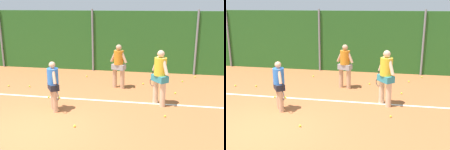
# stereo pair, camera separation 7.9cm
# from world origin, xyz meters

# --- Properties ---
(ground_plane) EXTENTS (27.31, 27.31, 0.00)m
(ground_plane) POSITION_xyz_m (0.00, 2.05, 0.00)
(ground_plane) COLOR #B76638
(hedge_fence_backdrop) EXTENTS (17.38, 0.25, 3.00)m
(hedge_fence_backdrop) POSITION_xyz_m (0.00, 6.95, 1.50)
(hedge_fence_backdrop) COLOR #286023
(hedge_fence_backdrop) RESTS_ON ground_plane
(fence_post_left) EXTENTS (0.10, 0.10, 3.08)m
(fence_post_left) POSITION_xyz_m (-5.01, 6.78, 1.54)
(fence_post_left) COLOR gray
(fence_post_left) RESTS_ON ground_plane
(fence_post_center) EXTENTS (0.10, 0.10, 3.08)m
(fence_post_center) POSITION_xyz_m (0.00, 6.78, 1.54)
(fence_post_center) COLOR gray
(fence_post_center) RESTS_ON ground_plane
(fence_post_right) EXTENTS (0.10, 0.10, 3.08)m
(fence_post_right) POSITION_xyz_m (5.01, 6.78, 1.54)
(fence_post_right) COLOR gray
(fence_post_right) RESTS_ON ground_plane
(court_baseline_paint) EXTENTS (12.70, 0.10, 0.01)m
(court_baseline_paint) POSITION_xyz_m (0.00, 2.52, 0.00)
(court_baseline_paint) COLOR white
(court_baseline_paint) RESTS_ON ground_plane
(player_foreground_near) EXTENTS (0.54, 0.61, 1.61)m
(player_foreground_near) POSITION_xyz_m (0.05, 1.38, 0.90)
(player_foreground_near) COLOR tan
(player_foreground_near) RESTS_ON ground_plane
(player_midcourt) EXTENTS (0.64, 0.65, 1.89)m
(player_midcourt) POSITION_xyz_m (3.36, 2.47, 1.06)
(player_midcourt) COLOR beige
(player_midcourt) RESTS_ON ground_plane
(player_backcourt_far) EXTENTS (0.72, 0.46, 1.79)m
(player_backcourt_far) POSITION_xyz_m (1.73, 4.09, 1.00)
(player_backcourt_far) COLOR tan
(player_backcourt_far) RESTS_ON ground_plane
(tennis_ball_0) EXTENTS (0.07, 0.07, 0.07)m
(tennis_ball_0) POSITION_xyz_m (-0.21, 2.47, 0.03)
(tennis_ball_0) COLOR #CCDB33
(tennis_ball_0) RESTS_ON ground_plane
(tennis_ball_1) EXTENTS (0.07, 0.07, 0.07)m
(tennis_ball_1) POSITION_xyz_m (3.98, 3.71, 0.03)
(tennis_ball_1) COLOR #CCDB33
(tennis_ball_1) RESTS_ON ground_plane
(tennis_ball_2) EXTENTS (0.07, 0.07, 0.07)m
(tennis_ball_2) POSITION_xyz_m (3.57, 1.45, 0.03)
(tennis_ball_2) COLOR #CCDB33
(tennis_ball_2) RESTS_ON ground_plane
(tennis_ball_3) EXTENTS (0.07, 0.07, 0.07)m
(tennis_ball_3) POSITION_xyz_m (2.69, 4.74, 0.03)
(tennis_ball_3) COLOR #CCDB33
(tennis_ball_3) RESTS_ON ground_plane
(tennis_ball_4) EXTENTS (0.07, 0.07, 0.07)m
(tennis_ball_4) POSITION_xyz_m (4.37, 5.39, 0.03)
(tennis_ball_4) COLOR #CCDB33
(tennis_ball_4) RESTS_ON ground_plane
(tennis_ball_5) EXTENTS (0.07, 0.07, 0.07)m
(tennis_ball_5) POSITION_xyz_m (0.01, 5.48, 0.03)
(tennis_ball_5) COLOR #CCDB33
(tennis_ball_5) RESTS_ON ground_plane
(tennis_ball_6) EXTENTS (0.07, 0.07, 0.07)m
(tennis_ball_6) POSITION_xyz_m (5.01, 6.26, 0.03)
(tennis_ball_6) COLOR #CCDB33
(tennis_ball_6) RESTS_ON ground_plane
(tennis_ball_8) EXTENTS (0.07, 0.07, 0.07)m
(tennis_ball_8) POSITION_xyz_m (-1.91, 3.55, 0.03)
(tennis_ball_8) COLOR #CCDB33
(tennis_ball_8) RESTS_ON ground_plane
(tennis_ball_9) EXTENTS (0.07, 0.07, 0.07)m
(tennis_ball_9) POSITION_xyz_m (-0.61, 2.45, 0.03)
(tennis_ball_9) COLOR #CCDB33
(tennis_ball_9) RESTS_ON ground_plane
(tennis_ball_10) EXTENTS (0.07, 0.07, 0.07)m
(tennis_ball_10) POSITION_xyz_m (1.06, 0.32, 0.03)
(tennis_ball_10) COLOR #CCDB33
(tennis_ball_10) RESTS_ON ground_plane
(tennis_ball_11) EXTENTS (0.07, 0.07, 0.07)m
(tennis_ball_11) POSITION_xyz_m (-2.79, 3.46, 0.03)
(tennis_ball_11) COLOR #CCDB33
(tennis_ball_11) RESTS_ON ground_plane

